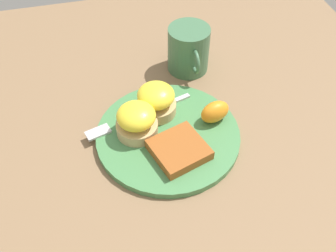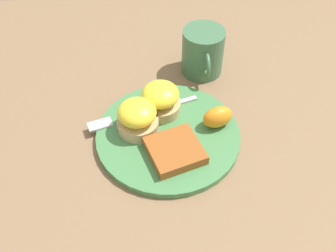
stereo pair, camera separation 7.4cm
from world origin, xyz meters
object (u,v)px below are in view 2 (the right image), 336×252
Objects in this scene: hashbrown_patty at (175,151)px; fork at (136,114)px; sandwich_benedict_right at (137,117)px; cup at (203,52)px; orange_wedge at (218,117)px; sandwich_benedict_left at (161,99)px.

hashbrown_patty is 0.41× the size of fork.
sandwich_benedict_right is 0.86× the size of hashbrown_patty.
cup is at bearing 139.42° from sandwich_benedict_right.
fork is (-0.04, -0.00, -0.03)m from sandwich_benedict_right.
sandwich_benedict_left is at bearing -115.29° from orange_wedge.
hashbrown_patty is at bearing -54.25° from orange_wedge.
hashbrown_patty is at bearing -19.60° from cup.
sandwich_benedict_right is at bearing -91.96° from orange_wedge.
orange_wedge is at bearing 75.27° from fork.
fork is at bearing -47.34° from cup.
cup is (-0.14, 0.15, 0.04)m from fork.
sandwich_benedict_right is at bearing -137.41° from hashbrown_patty.
sandwich_benedict_left is 0.86× the size of hashbrown_patty.
sandwich_benedict_left is 0.64× the size of cup.
cup reaches higher than sandwich_benedict_left.
orange_wedge is at bearing 0.45° from cup.
fork is 0.21m from cup.
sandwich_benedict_left is at bearing -171.84° from hashbrown_patty.
sandwich_benedict_right is at bearing 3.17° from fork.
cup is at bearing 132.66° from fork.
fork is (0.01, -0.05, -0.03)m from sandwich_benedict_left.
hashbrown_patty is 0.74× the size of cup.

